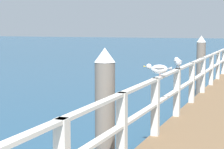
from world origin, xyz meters
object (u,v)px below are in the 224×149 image
(dock_piling_far, at_px, (201,66))
(seagull_foreground, at_px, (159,69))
(dock_piling_near, at_px, (105,117))
(seagull_background, at_px, (178,62))

(dock_piling_far, relative_size, seagull_foreground, 4.19)
(dock_piling_near, xyz_separation_m, dock_piling_far, (0.00, 7.95, 0.00))
(seagull_foreground, relative_size, seagull_background, 1.02)
(dock_piling_far, xyz_separation_m, seagull_background, (0.38, -5.05, 0.55))
(seagull_background, bearing_deg, dock_piling_far, 71.67)
(dock_piling_near, relative_size, seagull_background, 4.26)
(seagull_foreground, bearing_deg, dock_piling_near, 147.01)
(dock_piling_near, xyz_separation_m, seagull_background, (0.38, 2.90, 0.55))
(seagull_background, bearing_deg, dock_piling_near, -120.00)
(dock_piling_near, distance_m, dock_piling_far, 7.95)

